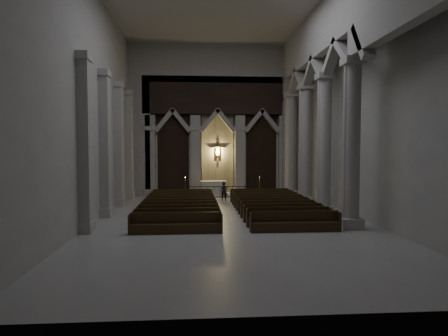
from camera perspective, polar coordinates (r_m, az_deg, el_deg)
The scene contains 11 objects.
room at distance 21.19m, azimuth 0.91°, elevation 13.21°, with size 24.00×24.10×12.00m.
sanctuary_wall at distance 32.47m, azimuth -0.91°, elevation 7.89°, with size 14.00×0.77×12.00m.
right_arcade at distance 23.62m, azimuth 14.36°, elevation 12.61°, with size 1.00×24.00×12.00m.
left_pilasters at distance 24.76m, azimuth -15.62°, elevation 3.04°, with size 0.60×13.00×8.03m.
sanctuary_step at distance 31.65m, azimuth -0.80°, elevation -3.84°, with size 8.50×2.60×0.15m, color #AAA79F.
altar at distance 31.52m, azimuth -1.54°, elevation -2.79°, with size 2.04×0.81×1.03m.
altar_rail at distance 29.78m, azimuth -0.60°, elevation -3.20°, with size 4.85×0.09×0.95m.
candle_stand_left at distance 30.06m, azimuth -5.53°, elevation -3.53°, with size 0.27×0.27×1.61m.
candle_stand_right at distance 30.27m, azimuth 5.08°, elevation -3.47°, with size 0.27×0.27×1.62m.
pews at distance 23.05m, azimuth 0.47°, elevation -5.85°, with size 9.55×10.43×0.93m.
worshipper at distance 28.44m, azimuth 0.00°, elevation -3.39°, with size 0.50×0.33×1.36m, color black.
Camera 1 is at (-1.84, -20.77, 3.85)m, focal length 32.00 mm.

